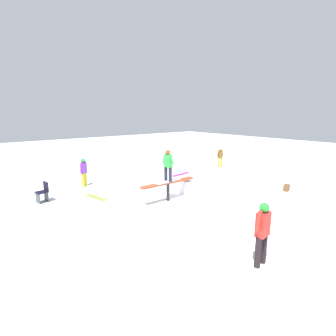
{
  "coord_description": "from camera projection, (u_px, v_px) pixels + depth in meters",
  "views": [
    {
      "loc": [
        6.88,
        8.48,
        3.79
      ],
      "look_at": [
        0.0,
        0.0,
        1.46
      ],
      "focal_mm": 28.0,
      "sensor_mm": 36.0,
      "label": 1
    }
  ],
  "objects": [
    {
      "name": "backpack_on_snow",
      "position": [
        286.0,
        188.0,
        12.81
      ],
      "size": [
        0.33,
        0.26,
        0.34
      ],
      "primitive_type": "cube",
      "rotation": [
        0.0,
        0.0,
        3.28
      ],
      "color": "brown",
      "rests_on": "ground"
    },
    {
      "name": "snow_kicker_ramp",
      "position": [
        198.0,
        186.0,
        12.59
      ],
      "size": [
        1.81,
        1.51,
        0.66
      ],
      "primitive_type": "cube",
      "rotation": [
        0.0,
        0.0,
        0.01
      ],
      "color": "white",
      "rests_on": "ground"
    },
    {
      "name": "bystander_brown",
      "position": [
        220.0,
        156.0,
        18.39
      ],
      "size": [
        0.59,
        0.26,
        1.33
      ],
      "rotation": [
        0.0,
        0.0,
        6.05
      ],
      "color": "yellow",
      "rests_on": "ground"
    },
    {
      "name": "ground_plane",
      "position": [
        168.0,
        200.0,
        11.48
      ],
      "size": [
        60.0,
        60.0,
        0.0
      ],
      "primitive_type": "plane",
      "color": "white"
    },
    {
      "name": "loose_snowboard_lime",
      "position": [
        96.0,
        197.0,
        11.85
      ],
      "size": [
        0.57,
        1.42,
        0.02
      ],
      "primitive_type": "cube",
      "rotation": [
        0.0,
        0.0,
        4.92
      ],
      "color": "#8AD539",
      "rests_on": "ground"
    },
    {
      "name": "rail_feature",
      "position": [
        168.0,
        184.0,
        11.32
      ],
      "size": [
        2.76,
        0.3,
        0.86
      ],
      "rotation": [
        0.0,
        0.0,
        0.01
      ],
      "color": "black",
      "rests_on": "ground"
    },
    {
      "name": "bystander_red",
      "position": [
        262.0,
        231.0,
        6.46
      ],
      "size": [
        0.69,
        0.26,
        1.65
      ],
      "rotation": [
        0.0,
        0.0,
        0.08
      ],
      "color": "black",
      "rests_on": "ground"
    },
    {
      "name": "loose_snowboard_magenta",
      "position": [
        181.0,
        174.0,
        16.26
      ],
      "size": [
        1.53,
        0.47,
        0.02
      ],
      "primitive_type": "cube",
      "rotation": [
        0.0,
        0.0,
        3.27
      ],
      "color": "#C71F9E",
      "rests_on": "ground"
    },
    {
      "name": "main_rider_on_rail",
      "position": [
        168.0,
        166.0,
        11.15
      ],
      "size": [
        1.35,
        0.71,
        1.4
      ],
      "rotation": [
        0.0,
        0.0,
        0.09
      ],
      "color": "white",
      "rests_on": "rail_feature"
    },
    {
      "name": "folding_chair",
      "position": [
        43.0,
        193.0,
        11.19
      ],
      "size": [
        0.5,
        0.5,
        0.88
      ],
      "rotation": [
        0.0,
        0.0,
        1.73
      ],
      "color": "#3F3F44",
      "rests_on": "ground"
    },
    {
      "name": "loose_snowboard_white",
      "position": [
        154.0,
        271.0,
        6.38
      ],
      "size": [
        0.8,
        1.32,
        0.02
      ],
      "primitive_type": "cube",
      "rotation": [
        0.0,
        0.0,
        4.29
      ],
      "color": "white",
      "rests_on": "ground"
    },
    {
      "name": "bystander_purple",
      "position": [
        84.0,
        171.0,
        13.51
      ],
      "size": [
        0.53,
        0.43,
        1.47
      ],
      "rotation": [
        0.0,
        0.0,
        3.78
      ],
      "color": "gold",
      "rests_on": "ground"
    }
  ]
}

